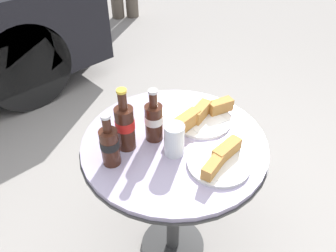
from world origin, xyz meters
TOP-DOWN VIEW (x-y plane):
  - ground_plane at (0.00, 0.00)m, footprint 30.00×30.00m
  - bistro_table at (0.00, 0.00)m, footprint 0.73×0.73m
  - cola_bottle_left at (-0.05, 0.06)m, footprint 0.07×0.07m
  - cola_bottle_right at (-0.15, 0.10)m, footprint 0.07×0.07m
  - cola_bottle_center at (-0.25, 0.07)m, footprint 0.07×0.07m
  - drinking_glass at (-0.05, -0.05)m, footprint 0.08×0.08m
  - lunch_plate_near at (0.16, 0.01)m, footprint 0.32×0.25m
  - lunch_plate_far at (0.03, -0.20)m, footprint 0.23×0.23m

SIDE VIEW (x-z plane):
  - ground_plane at x=0.00m, z-range 0.00..0.00m
  - bistro_table at x=0.00m, z-range 0.24..0.99m
  - lunch_plate_far at x=0.03m, z-range 0.74..0.80m
  - lunch_plate_near at x=0.16m, z-range 0.74..0.81m
  - drinking_glass at x=-0.05m, z-range 0.75..0.87m
  - cola_bottle_center at x=-0.25m, z-range 0.73..0.94m
  - cola_bottle_left at x=-0.05m, z-range 0.73..0.95m
  - cola_bottle_right at x=-0.15m, z-range 0.73..0.98m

